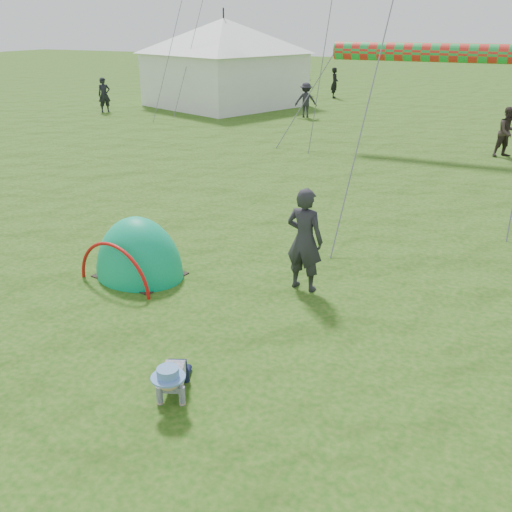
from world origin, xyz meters
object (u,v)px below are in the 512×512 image
at_px(popup_tent, 140,275).
at_px(event_marquee, 224,60).
at_px(crawling_toddler, 172,378).
at_px(standing_adult, 305,240).

xyz_separation_m(popup_tent, event_marquee, (-9.22, 21.00, 2.43)).
distance_m(popup_tent, event_marquee, 23.06).
height_order(popup_tent, event_marquee, event_marquee).
bearing_deg(popup_tent, event_marquee, 122.55).
bearing_deg(crawling_toddler, event_marquee, 94.05).
height_order(crawling_toddler, standing_adult, standing_adult).
height_order(popup_tent, standing_adult, standing_adult).
distance_m(crawling_toddler, standing_adult, 3.75).
distance_m(crawling_toddler, popup_tent, 3.92).
height_order(crawling_toddler, popup_tent, popup_tent).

